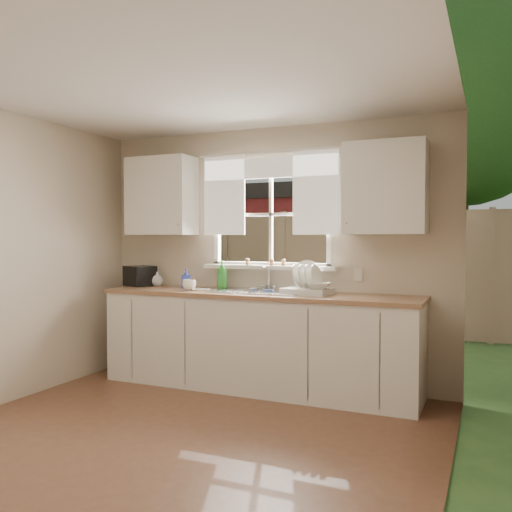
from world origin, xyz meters
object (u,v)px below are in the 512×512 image
at_px(dish_rack, 307,286).
at_px(cup, 189,285).
at_px(soap_bottle_a, 222,275).
at_px(black_appliance, 140,276).

relative_size(dish_rack, cup, 3.30).
bearing_deg(cup, soap_bottle_a, 32.08).
xyz_separation_m(soap_bottle_a, black_appliance, (-0.94, -0.07, -0.03)).
bearing_deg(soap_bottle_a, cup, -124.78).
height_order(dish_rack, soap_bottle_a, dish_rack).
distance_m(cup, black_appliance, 0.75).
bearing_deg(cup, dish_rack, -13.18).
relative_size(soap_bottle_a, cup, 2.11).
relative_size(soap_bottle_a, black_appliance, 0.97).
distance_m(soap_bottle_a, cup, 0.36).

